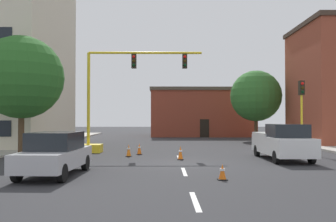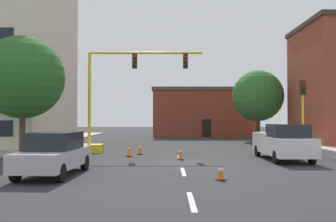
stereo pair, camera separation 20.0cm
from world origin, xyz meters
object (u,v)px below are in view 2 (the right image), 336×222
object	(u,v)px
traffic_cone_roadside_d	(180,153)
tree_right_far	(257,96)
pickup_truck_white	(282,142)
sedan_silver_near_left	(53,153)
traffic_cone_roadside_b	(139,149)
traffic_cone_roadside_c	(128,150)
traffic_signal_gantry	(104,120)
traffic_cone_roadside_a	(220,172)
tree_left_near	(22,78)
traffic_light_pole_right	(302,100)

from	to	relation	value
traffic_cone_roadside_d	tree_right_far	bearing A→B (deg)	63.32
pickup_truck_white	sedan_silver_near_left	xyz separation A→B (m)	(-10.92, -5.29, -0.09)
traffic_cone_roadside_b	traffic_cone_roadside_c	distance (m)	1.36
traffic_signal_gantry	pickup_truck_white	world-z (taller)	traffic_signal_gantry
tree_right_far	traffic_cone_roadside_c	size ratio (longest dim) A/B	9.67
traffic_cone_roadside_c	traffic_cone_roadside_b	bearing A→B (deg)	66.06
traffic_signal_gantry	traffic_cone_roadside_b	bearing A→B (deg)	-29.20
traffic_cone_roadside_a	traffic_cone_roadside_d	world-z (taller)	traffic_cone_roadside_d
sedan_silver_near_left	traffic_cone_roadside_a	distance (m)	6.69
traffic_cone_roadside_b	pickup_truck_white	bearing A→B (deg)	-20.83
pickup_truck_white	traffic_cone_roadside_a	xyz separation A→B (m)	(-4.36, -6.40, -0.68)
tree_left_near	traffic_cone_roadside_a	world-z (taller)	tree_left_near
sedan_silver_near_left	traffic_cone_roadside_b	size ratio (longest dim) A/B	6.41
sedan_silver_near_left	traffic_cone_roadside_d	distance (m)	7.62
tree_left_near	sedan_silver_near_left	size ratio (longest dim) A/B	1.60
traffic_signal_gantry	tree_left_near	bearing A→B (deg)	-154.64
tree_right_far	traffic_cone_roadside_d	xyz separation A→B (m)	(-8.61, -17.14, -4.25)
traffic_signal_gantry	traffic_cone_roadside_c	bearing A→B (deg)	-53.91
traffic_signal_gantry	traffic_cone_roadside_a	distance (m)	12.68
traffic_cone_roadside_a	traffic_signal_gantry	bearing A→B (deg)	119.80
tree_right_far	traffic_cone_roadside_b	size ratio (longest dim) A/B	10.16
traffic_signal_gantry	tree_right_far	bearing A→B (deg)	43.43
traffic_light_pole_right	traffic_cone_roadside_b	bearing A→B (deg)	-175.74
tree_left_near	sedan_silver_near_left	xyz separation A→B (m)	(4.36, -7.53, -3.92)
traffic_light_pole_right	traffic_cone_roadside_c	distance (m)	11.87
traffic_light_pole_right	tree_left_near	world-z (taller)	tree_left_near
sedan_silver_near_left	traffic_cone_roadside_a	xyz separation A→B (m)	(6.57, -1.11, -0.60)
traffic_light_pole_right	traffic_cone_roadside_c	size ratio (longest dim) A/B	6.38
traffic_signal_gantry	traffic_cone_roadside_c	world-z (taller)	traffic_signal_gantry
traffic_light_pole_right	sedan_silver_near_left	size ratio (longest dim) A/B	1.05
tree_left_near	traffic_cone_roadside_c	bearing A→B (deg)	-3.46
traffic_signal_gantry	tree_left_near	xyz separation A→B (m)	(-4.70, -2.23, 2.60)
traffic_light_pole_right	traffic_cone_roadside_a	distance (m)	12.83
traffic_cone_roadside_c	traffic_signal_gantry	bearing A→B (deg)	126.09
traffic_cone_roadside_b	traffic_cone_roadside_d	world-z (taller)	traffic_cone_roadside_d
traffic_cone_roadside_a	traffic_cone_roadside_c	xyz separation A→B (m)	(-4.31, 8.25, 0.08)
traffic_signal_gantry	traffic_light_pole_right	distance (m)	13.25
traffic_signal_gantry	sedan_silver_near_left	bearing A→B (deg)	-91.99
traffic_cone_roadside_c	traffic_cone_roadside_d	distance (m)	3.47
traffic_signal_gantry	pickup_truck_white	xyz separation A→B (m)	(10.58, -4.47, -1.24)
traffic_light_pole_right	sedan_silver_near_left	world-z (taller)	traffic_light_pole_right
traffic_cone_roadside_a	traffic_cone_roadside_b	size ratio (longest dim) A/B	0.83
traffic_light_pole_right	tree_left_near	distance (m)	18.00
sedan_silver_near_left	traffic_cone_roadside_b	world-z (taller)	sedan_silver_near_left
traffic_cone_roadside_a	traffic_cone_roadside_b	world-z (taller)	traffic_cone_roadside_b
traffic_light_pole_right	traffic_cone_roadside_b	distance (m)	11.20
sedan_silver_near_left	traffic_cone_roadside_b	distance (m)	8.85
tree_right_far	traffic_cone_roadside_b	xyz separation A→B (m)	(-11.10, -14.22, -4.27)
pickup_truck_white	traffic_cone_roadside_d	size ratio (longest dim) A/B	7.06
tree_right_far	traffic_cone_roadside_c	distance (m)	19.83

